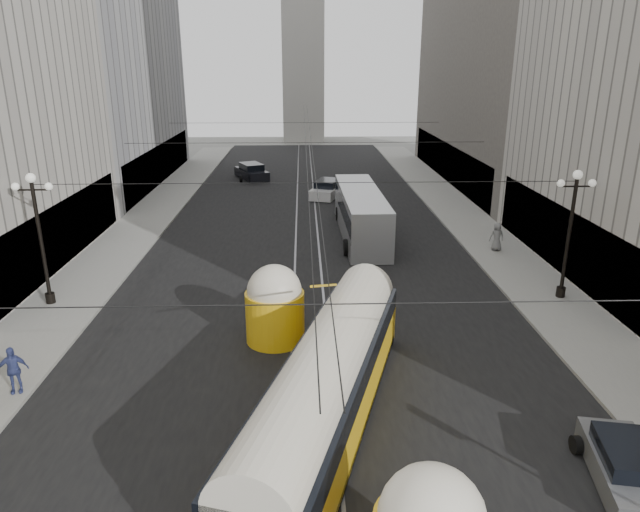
{
  "coord_description": "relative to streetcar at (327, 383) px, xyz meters",
  "views": [
    {
      "loc": [
        -0.25,
        -8.0,
        11.24
      ],
      "look_at": [
        0.45,
        14.58,
        3.58
      ],
      "focal_mm": 32.0,
      "sensor_mm": 36.0,
      "label": 1
    }
  ],
  "objects": [
    {
      "name": "sedan_dark_far",
      "position": [
        -5.9,
        42.26,
        -0.96
      ],
      "size": [
        3.95,
        5.43,
        1.59
      ],
      "color": "black",
      "rests_on": "ground"
    },
    {
      "name": "distant_tower",
      "position": [
        -0.45,
        72.32,
        13.29
      ],
      "size": [
        6.0,
        6.0,
        31.36
      ],
      "color": "#B2AFA8",
      "rests_on": "ground"
    },
    {
      "name": "rail_right",
      "position": [
        0.3,
        24.82,
        -1.68
      ],
      "size": [
        0.12,
        85.0,
        0.04
      ],
      "primitive_type": "cube",
      "color": "gray",
      "rests_on": "ground"
    },
    {
      "name": "city_bus",
      "position": [
        3.21,
        21.65,
        0.03
      ],
      "size": [
        2.85,
        12.29,
        3.11
      ],
      "color": "#AAACB0",
      "rests_on": "ground"
    },
    {
      "name": "pedestrian_sidewalk_left",
      "position": [
        -10.95,
        2.3,
        -0.65
      ],
      "size": [
        1.15,
        0.84,
        1.75
      ],
      "primitive_type": "imported",
      "rotation": [
        0.0,
        0.0,
        0.27
      ],
      "color": "#3A447E",
      "rests_on": "sidewalk_left"
    },
    {
      "name": "building_right_far",
      "position": [
        19.55,
        40.32,
        14.63
      ],
      "size": [
        12.6,
        32.6,
        32.6
      ],
      "color": "#514C47",
      "rests_on": "ground"
    },
    {
      "name": "catenary",
      "position": [
        -0.33,
        23.81,
        4.2
      ],
      "size": [
        25.0,
        72.0,
        0.23
      ],
      "color": "black",
      "rests_on": "ground"
    },
    {
      "name": "pedestrian_sidewalk_right",
      "position": [
        11.31,
        17.79,
        -0.64
      ],
      "size": [
        0.87,
        0.54,
        1.78
      ],
      "primitive_type": "imported",
      "rotation": [
        0.0,
        0.0,
        3.15
      ],
      "color": "slate",
      "rests_on": "sidewalk_right"
    },
    {
      "name": "lamppost_left_mid",
      "position": [
        -13.05,
        10.32,
        2.07
      ],
      "size": [
        1.86,
        0.44,
        6.37
      ],
      "color": "black",
      "rests_on": "sidewalk_left"
    },
    {
      "name": "sedan_white_far",
      "position": [
        1.48,
        33.73,
        -0.99
      ],
      "size": [
        3.46,
        5.21,
        1.52
      ],
      "color": "white",
      "rests_on": "ground"
    },
    {
      "name": "road",
      "position": [
        -0.45,
        24.82,
        -1.68
      ],
      "size": [
        20.0,
        85.0,
        0.02
      ],
      "primitive_type": "cube",
      "color": "black",
      "rests_on": "ground"
    },
    {
      "name": "lamppost_right_mid",
      "position": [
        12.15,
        10.32,
        2.07
      ],
      "size": [
        1.86,
        0.44,
        6.37
      ],
      "color": "black",
      "rests_on": "sidewalk_right"
    },
    {
      "name": "sidewalk_right",
      "position": [
        11.55,
        28.32,
        -1.6
      ],
      "size": [
        4.0,
        72.0,
        0.15
      ],
      "primitive_type": "cube",
      "color": "gray",
      "rests_on": "ground"
    },
    {
      "name": "sedan_grey",
      "position": [
        8.24,
        -2.78,
        -1.11
      ],
      "size": [
        2.36,
        4.2,
        1.25
      ],
      "color": "slate",
      "rests_on": "ground"
    },
    {
      "name": "sidewalk_left",
      "position": [
        -12.45,
        28.32,
        -1.6
      ],
      "size": [
        4.0,
        72.0,
        0.15
      ],
      "primitive_type": "cube",
      "color": "gray",
      "rests_on": "ground"
    },
    {
      "name": "building_left_far",
      "position": [
        -20.44,
        40.32,
        12.63
      ],
      "size": [
        12.6,
        28.6,
        28.6
      ],
      "color": "#999999",
      "rests_on": "ground"
    },
    {
      "name": "rail_left",
      "position": [
        -1.2,
        24.82,
        -1.68
      ],
      "size": [
        0.12,
        85.0,
        0.04
      ],
      "primitive_type": "cube",
      "color": "gray",
      "rests_on": "ground"
    },
    {
      "name": "streetcar",
      "position": [
        0.0,
        0.0,
        0.0
      ],
      "size": [
        6.32,
        15.1,
        3.43
      ],
      "color": "yellow",
      "rests_on": "ground"
    }
  ]
}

